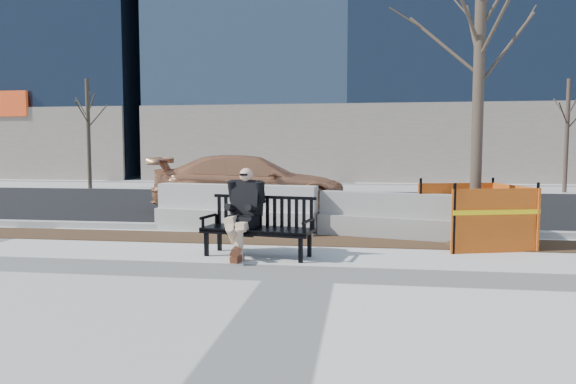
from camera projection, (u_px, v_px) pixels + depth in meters
The scene contains 12 objects.
ground at pixel (302, 273), 7.19m from camera, with size 120.00×120.00×0.00m, color beige.
mulch_strip at pixel (318, 240), 9.76m from camera, with size 40.00×1.20×0.02m, color #47301C.
asphalt_street at pixel (335, 205), 15.87m from camera, with size 60.00×10.40×0.01m, color black.
curb at pixel (321, 230), 10.69m from camera, with size 60.00×0.25×0.12m, color #9E9B93.
bench at pixel (258, 256), 8.34m from camera, with size 1.81×0.65×0.96m, color black, non-canonical shape.
seated_man at pixel (244, 255), 8.47m from camera, with size 0.61×1.01×1.41m, color black, non-canonical shape.
tree_fence at pixel (474, 245), 9.34m from camera, with size 2.31×2.31×5.78m, color orange, non-canonical shape.
sedan at pixel (252, 211), 14.37m from camera, with size 2.15×5.29×1.53m, color #B6754E.
jersey_barrier_left at pixel (236, 231), 10.92m from camera, with size 3.41×0.68×0.98m, color #ADAAA2, non-canonical shape.
jersey_barrier_right at pixel (396, 237), 10.13m from camera, with size 3.03×0.61×0.87m, color gray, non-canonical shape.
far_tree_left at pixel (90, 188), 22.74m from camera, with size 1.88×1.88×5.07m, color #4B4030, non-canonical shape.
far_tree_right at pixel (564, 192), 20.59m from camera, with size 1.76×1.76×4.76m, color #48382E, non-canonical shape.
Camera 1 is at (0.81, -7.03, 1.70)m, focal length 32.73 mm.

